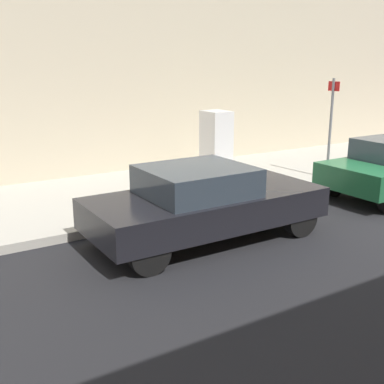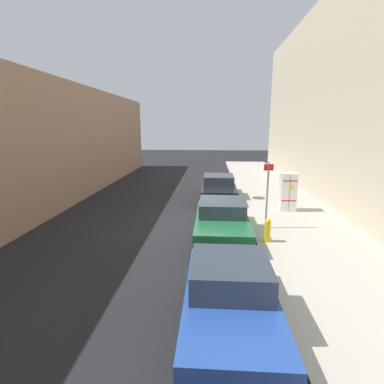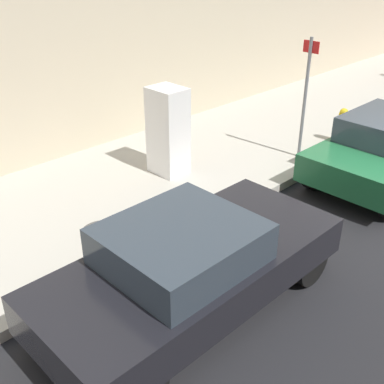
{
  "view_description": "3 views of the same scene",
  "coord_description": "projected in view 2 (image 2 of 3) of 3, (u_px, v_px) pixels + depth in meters",
  "views": [
    {
      "loc": [
        5.84,
        -9.33,
        3.18
      ],
      "look_at": [
        -2.15,
        -4.31,
        0.61
      ],
      "focal_mm": 45.0,
      "sensor_mm": 36.0,
      "label": 1
    },
    {
      "loc": [
        -0.69,
        11.73,
        4.09
      ],
      "look_at": [
        0.12,
        -0.73,
        1.32
      ],
      "focal_mm": 28.0,
      "sensor_mm": 36.0,
      "label": 2
    },
    {
      "loc": [
        2.56,
        -8.28,
        4.53
      ],
      "look_at": [
        -1.51,
        -4.28,
        1.5
      ],
      "focal_mm": 45.0,
      "sensor_mm": 36.0,
      "label": 3
    }
  ],
  "objects": [
    {
      "name": "parked_sedan_green",
      "position": [
        222.0,
        219.0,
        11.04
      ],
      "size": [
        1.88,
        4.34,
        1.39
      ],
      "color": "#1E6038",
      "rests_on": "ground"
    },
    {
      "name": "street_sign_post",
      "position": [
        267.0,
        192.0,
        11.45
      ],
      "size": [
        0.36,
        0.07,
        2.6
      ],
      "color": "slate",
      "rests_on": "sidewalk_slab"
    },
    {
      "name": "parked_sedan_dark",
      "position": [
        218.0,
        187.0,
        16.73
      ],
      "size": [
        1.86,
        4.35,
        1.39
      ],
      "color": "black",
      "rests_on": "ground"
    },
    {
      "name": "sidewalk_slab",
      "position": [
        303.0,
        227.0,
        12.06
      ],
      "size": [
        4.23,
        44.0,
        0.17
      ],
      "primitive_type": "cube",
      "color": "#B2ADA0",
      "rests_on": "ground"
    },
    {
      "name": "ground_plane",
      "position": [
        194.0,
        227.0,
        12.36
      ],
      "size": [
        80.0,
        80.0,
        0.0
      ],
      "primitive_type": "plane",
      "color": "black"
    },
    {
      "name": "parked_hatchback_blue",
      "position": [
        230.0,
        296.0,
        6.01
      ],
      "size": [
        1.78,
        3.99,
        1.46
      ],
      "color": "#23479E",
      "rests_on": "ground"
    },
    {
      "name": "discarded_refrigerator",
      "position": [
        288.0,
        192.0,
        14.03
      ],
      "size": [
        0.73,
        0.6,
        1.79
      ],
      "color": "white",
      "rests_on": "sidewalk_slab"
    },
    {
      "name": "manhole_cover",
      "position": [
        259.0,
        198.0,
        16.59
      ],
      "size": [
        0.7,
        0.7,
        0.02
      ],
      "primitive_type": "cylinder",
      "color": "#47443F",
      "rests_on": "sidewalk_slab"
    },
    {
      "name": "building_facade_across",
      "position": [
        4.0,
        149.0,
        12.17
      ],
      "size": [
        2.48,
        37.4,
        6.34
      ],
      "primitive_type": "cube",
      "color": "#937056",
      "rests_on": "ground"
    },
    {
      "name": "fire_hydrant",
      "position": [
        267.0,
        230.0,
        10.29
      ],
      "size": [
        0.22,
        0.22,
        0.83
      ],
      "color": "gold",
      "rests_on": "sidewalk_slab"
    }
  ]
}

